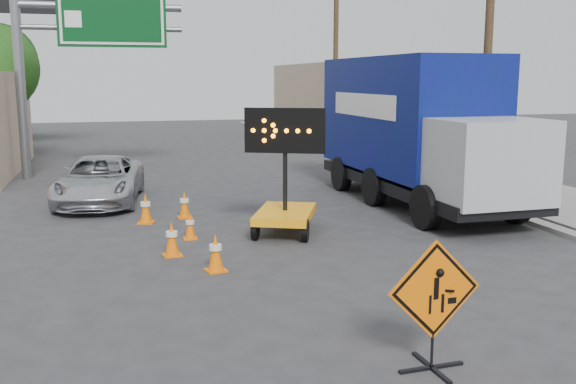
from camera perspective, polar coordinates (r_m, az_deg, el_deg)
name	(u,v)px	position (r m, az deg, el deg)	size (l,w,h in m)	color
ground	(367,350)	(9.33, 7.04, -13.78)	(100.00, 100.00, 0.00)	#2D2D30
curb_right	(392,174)	(25.44, 9.22, 1.62)	(0.40, 60.00, 0.12)	gray
sidewalk_right	(445,171)	(26.47, 13.76, 1.82)	(4.00, 60.00, 0.15)	gray
building_right_far	(378,101)	(41.26, 8.00, 8.00)	(10.00, 14.00, 4.60)	tan
highway_gantry	(76,42)	(25.88, -18.29, 12.52)	(6.18, 0.38, 6.90)	slate
utility_pole_near	(488,47)	(21.17, 17.35, 12.17)	(1.80, 0.26, 9.00)	#4E3921
utility_pole_far	(336,60)	(33.83, 4.25, 11.66)	(1.80, 0.26, 9.00)	#4E3921
construction_sign	(434,302)	(8.58, 12.85, -9.51)	(1.32, 0.94, 1.75)	black
arrow_board	(285,206)	(15.63, -0.26, -1.26)	(2.05, 2.49, 3.07)	#FFA00E
pickup_truck	(100,180)	(20.29, -16.39, 1.02)	(2.32, 5.03, 1.40)	silver
box_truck	(416,138)	(19.58, 11.31, 4.71)	(3.06, 9.25, 4.38)	black
cone_a	(216,252)	(12.74, -6.46, -5.35)	(0.46, 0.46, 0.77)	orange
cone_b	(172,238)	(13.95, -10.29, -4.09)	(0.43, 0.43, 0.76)	orange
cone_c	(190,226)	(15.34, -8.70, -2.99)	(0.34, 0.34, 0.64)	orange
cone_d	(146,208)	(17.21, -12.54, -1.40)	(0.50, 0.50, 0.80)	orange
cone_e	(185,204)	(17.64, -9.19, -1.08)	(0.39, 0.39, 0.75)	orange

